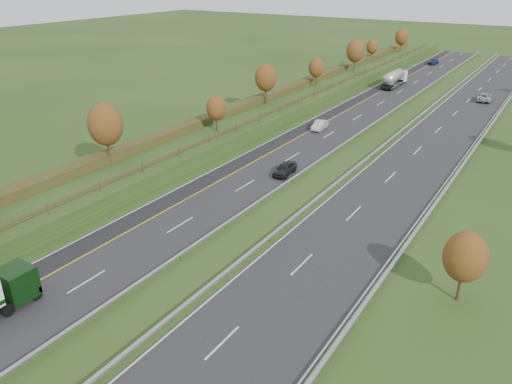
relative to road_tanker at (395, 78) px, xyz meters
The scene contains 17 objects.
ground 45.60m from the road_tanker, 77.90° to the right, with size 400.00×400.00×0.00m, color #274217.
near_carriageway 39.63m from the road_tanker, 87.75° to the right, with size 10.50×200.00×0.04m, color #242426.
far_carriageway 43.52m from the road_tanker, 65.47° to the right, with size 10.50×200.00×0.04m, color #242426.
hard_shoulder 39.66m from the road_tanker, 93.18° to the right, with size 3.00×200.00×0.04m, color black.
lane_markings 40.50m from the road_tanker, 78.67° to the right, with size 26.75×200.00×0.01m.
embankment_left 41.19m from the road_tanker, 106.14° to the right, with size 12.00×200.00×2.00m, color #274217.
hedge_left 41.78m from the road_tanker, 108.78° to the right, with size 2.20×180.00×1.10m, color #323516.
fence_left 40.57m from the road_tanker, 99.86° to the right, with size 0.12×189.06×1.20m.
median_barrier_near 40.23m from the road_tanker, 79.61° to the right, with size 0.32×200.00×0.71m.
median_barrier_far 41.46m from the road_tanker, 72.66° to the right, with size 0.32×200.00×0.71m.
outer_barrier_far 46.20m from the road_tanker, 58.91° to the right, with size 0.32×200.00×0.71m.
trees_left 44.56m from the road_tanker, 104.49° to the right, with size 6.64×164.30×7.66m.
road_tanker is the anchor object (origin of this frame).
car_dark_near 59.04m from the road_tanker, 85.05° to the right, with size 1.81×4.50×1.53m, color black.
car_silver_mid 38.68m from the road_tanker, 89.55° to the right, with size 1.55×4.44×1.46m, color #BAB9BE.
car_small_far 33.69m from the road_tanker, 90.08° to the left, with size 1.98×4.87×1.41m, color #162647.
car_oncoming 19.83m from the road_tanker, 10.99° to the right, with size 2.58×5.59×1.55m, color #A8A9AD.
Camera 1 is at (31.97, -10.99, 23.92)m, focal length 35.00 mm.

